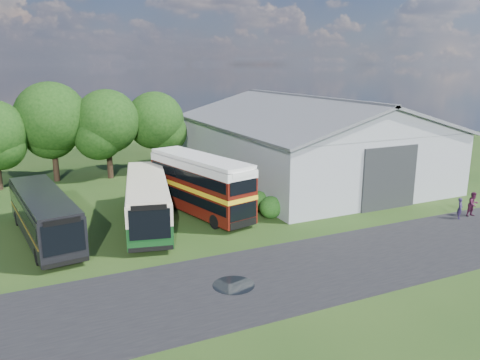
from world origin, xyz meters
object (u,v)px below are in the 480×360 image
bus_maroon_double (200,185)px  bus_green_single (148,200)px  bus_dark_single (44,215)px  visitor_a (460,209)px  storage_shed (306,136)px  visitor_b (473,204)px

bus_maroon_double → bus_green_single: bearing=175.6°
bus_maroon_double → bus_dark_single: 11.11m
visitor_a → bus_dark_single: bearing=124.2°
bus_green_single → bus_dark_single: bus_green_single is taller
storage_shed → visitor_a: bearing=-79.4°
storage_shed → visitor_b: storage_shed is taller
bus_maroon_double → visitor_b: bus_maroon_double is taller
storage_shed → bus_dark_single: 26.20m
bus_maroon_double → visitor_a: (16.86, -9.35, -1.43)m
bus_maroon_double → visitor_a: 19.33m
storage_shed → bus_maroon_double: storage_shed is taller
bus_green_single → visitor_b: bearing=-8.1°
bus_dark_single → visitor_b: bearing=-23.3°
visitor_a → visitor_b: (1.40, 0.03, 0.14)m
storage_shed → bus_maroon_double: size_ratio=2.32×
storage_shed → visitor_a: storage_shed is taller
bus_green_single → bus_maroon_double: 4.32m
bus_green_single → bus_maroon_double: (4.24, 0.70, 0.44)m
bus_green_single → bus_dark_single: (-6.82, -0.21, -0.11)m
storage_shed → bus_green_single: 19.74m
storage_shed → visitor_b: (4.44, -16.23, -3.23)m
storage_shed → visitor_a: (3.04, -16.26, -3.37)m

